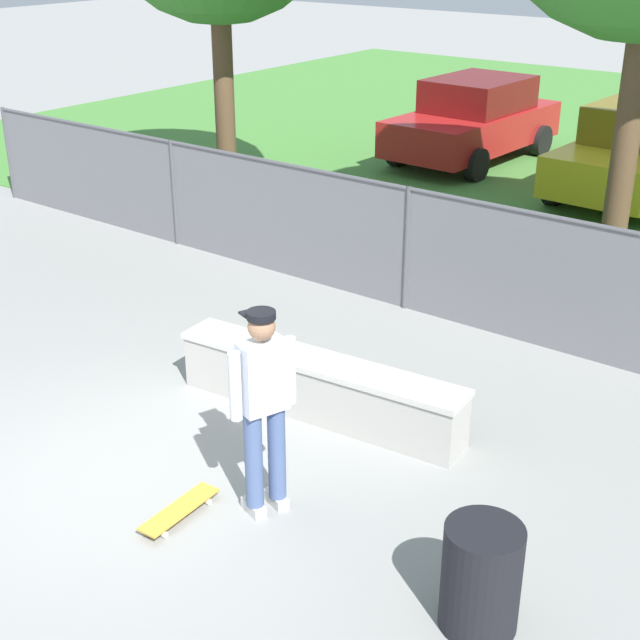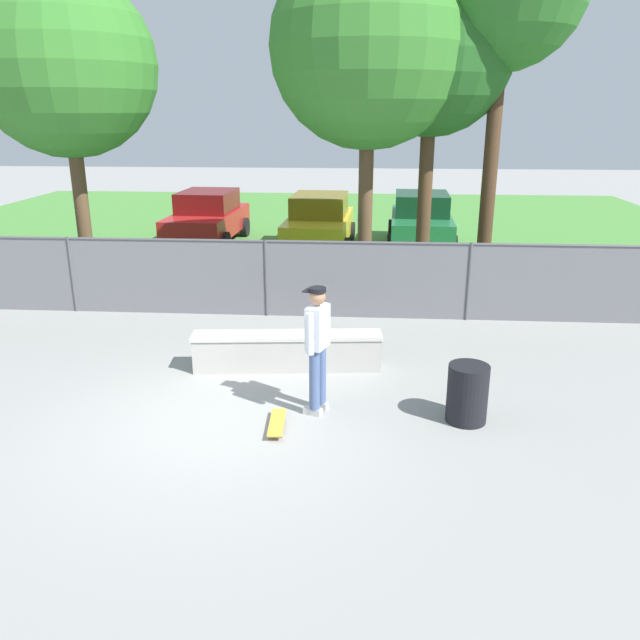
{
  "view_description": "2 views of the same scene",
  "coord_description": "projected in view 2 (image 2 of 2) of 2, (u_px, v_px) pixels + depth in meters",
  "views": [
    {
      "loc": [
        5.58,
        -4.35,
        4.6
      ],
      "look_at": [
        0.59,
        2.21,
        0.91
      ],
      "focal_mm": 50.57,
      "sensor_mm": 36.0,
      "label": 1
    },
    {
      "loc": [
        2.02,
        -7.76,
        4.11
      ],
      "look_at": [
        1.31,
        2.0,
        0.85
      ],
      "focal_mm": 35.61,
      "sensor_mm": 36.0,
      "label": 2
    }
  ],
  "objects": [
    {
      "name": "concrete_ledge",
      "position": [
        287.0,
        351.0,
        10.47
      ],
      "size": [
        3.14,
        0.77,
        0.62
      ],
      "color": "#A8A59E",
      "rests_on": "ground"
    },
    {
      "name": "tree_near_right",
      "position": [
        369.0,
        48.0,
        13.08
      ],
      "size": [
        4.16,
        4.16,
        7.41
      ],
      "color": "brown",
      "rests_on": "ground"
    },
    {
      "name": "car_red",
      "position": [
        207.0,
        217.0,
        20.2
      ],
      "size": [
        2.16,
        4.28,
        1.66
      ],
      "color": "#B21E1E",
      "rests_on": "ground"
    },
    {
      "name": "tree_near_left",
      "position": [
        65.0,
        66.0,
        13.47
      ],
      "size": [
        3.88,
        3.88,
        6.94
      ],
      "color": "brown",
      "rests_on": "ground"
    },
    {
      "name": "car_yellow",
      "position": [
        319.0,
        222.0,
        19.35
      ],
      "size": [
        2.16,
        4.28,
        1.66
      ],
      "color": "gold",
      "rests_on": "ground"
    },
    {
      "name": "trash_bin",
      "position": [
        467.0,
        393.0,
        8.68
      ],
      "size": [
        0.56,
        0.56,
        0.82
      ],
      "primitive_type": "cylinder",
      "color": "black",
      "rests_on": "ground"
    },
    {
      "name": "grass_strip",
      "position": [
        310.0,
        228.0,
        23.05
      ],
      "size": [
        28.48,
        20.0,
        0.02
      ],
      "primitive_type": "cube",
      "color": "#478438",
      "rests_on": "ground"
    },
    {
      "name": "tree_mid",
      "position": [
        432.0,
        55.0,
        13.51
      ],
      "size": [
        3.47,
        3.47,
        6.98
      ],
      "color": "#513823",
      "rests_on": "ground"
    },
    {
      "name": "chainlink_fence",
      "position": [
        266.0,
        274.0,
        13.03
      ],
      "size": [
        16.55,
        0.07,
        1.6
      ],
      "color": "#4C4C51",
      "rests_on": "ground"
    },
    {
      "name": "skateboard",
      "position": [
        277.0,
        423.0,
        8.59
      ],
      "size": [
        0.24,
        0.81,
        0.09
      ],
      "color": "gold",
      "rests_on": "ground"
    },
    {
      "name": "car_green",
      "position": [
        421.0,
        220.0,
        19.66
      ],
      "size": [
        2.16,
        4.28,
        1.66
      ],
      "color": "#1E6638",
      "rests_on": "ground"
    },
    {
      "name": "skateboarder",
      "position": [
        318.0,
        344.0,
        8.74
      ],
      "size": [
        0.38,
        0.57,
        1.84
      ],
      "color": "beige",
      "rests_on": "ground"
    },
    {
      "name": "ground_plane",
      "position": [
        215.0,
        422.0,
        8.77
      ],
      "size": [
        80.0,
        80.0,
        0.0
      ],
      "primitive_type": "plane",
      "color": "gray"
    }
  ]
}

